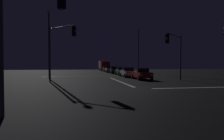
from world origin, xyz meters
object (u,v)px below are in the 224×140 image
object	(u,v)px
streetlamp_right_far	(138,48)
sedan_green	(122,71)
sedan_orange	(107,69)
traffic_signal_nw	(59,43)
sedan_black	(115,70)
traffic_signal_sw	(30,14)
sedan_red	(142,74)
box_truck	(104,65)
sedan_white	(128,72)
streetlamp_left_near	(49,40)
traffic_signal_ne	(175,48)
sedan_silver	(109,69)

from	to	relation	value
streetlamp_right_far	sedan_green	bearing A→B (deg)	-126.25
sedan_green	sedan_orange	size ratio (longest dim) A/B	1.00
sedan_green	traffic_signal_nw	size ratio (longest dim) A/B	0.66
sedan_green	sedan_black	bearing A→B (deg)	91.26
traffic_signal_nw	traffic_signal_sw	xyz separation A→B (m)	(-0.24, -14.49, -0.09)
sedan_red	streetlamp_right_far	size ratio (longest dim) A/B	0.42
sedan_black	box_truck	world-z (taller)	box_truck
sedan_white	traffic_signal_nw	xyz separation A→B (m)	(-10.26, -9.05, 3.71)
sedan_white	sedan_green	bearing A→B (deg)	87.98
box_truck	traffic_signal_sw	distance (m)	56.08
sedan_red	traffic_signal_nw	xyz separation A→B (m)	(-10.77, -3.32, 3.71)
sedan_white	streetlamp_left_near	bearing A→B (deg)	-167.63
sedan_orange	box_truck	world-z (taller)	box_truck
sedan_green	traffic_signal_ne	distance (m)	15.74
sedan_white	streetlamp_right_far	size ratio (longest dim) A/B	0.42
streetlamp_right_far	traffic_signal_ne	bearing A→B (deg)	-95.59
sedan_red	traffic_signal_sw	size ratio (longest dim) A/B	0.67
streetlamp_left_near	sedan_orange	bearing A→B (deg)	65.30
sedan_black	streetlamp_right_far	distance (m)	7.82
streetlamp_left_near	sedan_silver	bearing A→B (deg)	60.25
traffic_signal_sw	sedan_red	bearing A→B (deg)	58.26
sedan_red	traffic_signal_ne	xyz separation A→B (m)	(3.13, -3.66, 3.33)
sedan_white	sedan_silver	world-z (taller)	same
sedan_white	sedan_green	xyz separation A→B (m)	(0.20, 5.60, 0.00)
traffic_signal_sw	streetlamp_right_far	size ratio (longest dim) A/B	0.63
sedan_red	sedan_silver	size ratio (longest dim) A/B	1.00
sedan_silver	streetlamp_right_far	bearing A→B (deg)	-40.25
sedan_orange	sedan_silver	bearing A→B (deg)	-91.39
sedan_red	traffic_signal_nw	world-z (taller)	traffic_signal_nw
sedan_green	sedan_silver	distance (m)	12.80
sedan_black	sedan_orange	xyz separation A→B (m)	(-0.03, 11.68, 0.00)
sedan_white	traffic_signal_ne	distance (m)	10.61
sedan_silver	sedan_red	bearing A→B (deg)	-88.52
traffic_signal_sw	streetlamp_right_far	xyz separation A→B (m)	(16.37, 36.87, 1.46)
box_truck	sedan_white	bearing A→B (deg)	-90.50
sedan_red	streetlamp_left_near	xyz separation A→B (m)	(-12.66, 3.06, 4.76)
sedan_red	traffic_signal_sw	bearing A→B (deg)	-121.74
traffic_signal_ne	streetlamp_left_near	bearing A→B (deg)	156.94
traffic_signal_nw	traffic_signal_sw	bearing A→B (deg)	-90.95
sedan_orange	streetlamp_right_far	distance (m)	13.01
sedan_white	traffic_signal_nw	distance (m)	14.18
sedan_red	traffic_signal_ne	distance (m)	5.86
sedan_red	traffic_signal_ne	size ratio (longest dim) A/B	0.73
sedan_red	sedan_orange	xyz separation A→B (m)	(-0.49, 29.52, 0.00)
sedan_green	sedan_silver	bearing A→B (deg)	91.38
streetlamp_right_far	sedan_black	bearing A→B (deg)	-168.13
sedan_green	streetlamp_right_far	distance (m)	10.85
sedan_green	sedan_red	bearing A→B (deg)	-88.41
sedan_red	traffic_signal_nw	bearing A→B (deg)	-162.86
streetlamp_right_far	traffic_signal_sw	bearing A→B (deg)	-113.94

